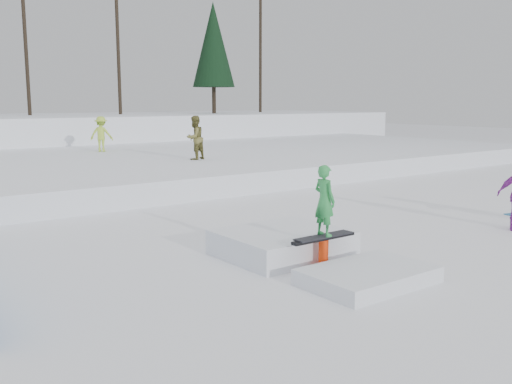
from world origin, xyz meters
TOP-DOWN VIEW (x-y plane):
  - ground at (0.00, 0.00)m, footprint 120.00×120.00m
  - snow_midrise at (0.00, 16.00)m, footprint 50.00×18.00m
  - treeline at (6.18, 28.28)m, footprint 40.24×4.22m
  - walker_olive at (4.90, 12.33)m, footprint 1.11×0.98m
  - walker_ygreen at (3.16, 18.62)m, footprint 1.31×1.25m
  - jib_rail_feature at (-0.18, -0.60)m, footprint 2.60×4.40m

SIDE VIEW (x-z plane):
  - ground at x=0.00m, z-range 0.00..0.00m
  - jib_rail_feature at x=-0.18m, z-range -0.75..1.36m
  - snow_midrise at x=0.00m, z-range 0.00..0.80m
  - walker_ygreen at x=3.16m, z-range 0.80..2.58m
  - walker_olive at x=4.90m, z-range 0.80..2.72m
  - treeline at x=6.18m, z-range 2.20..12.70m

